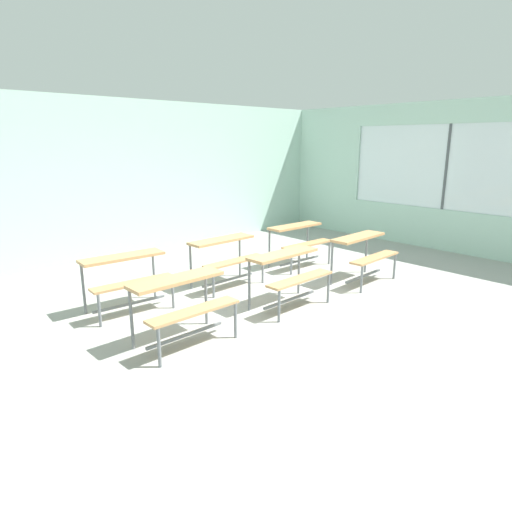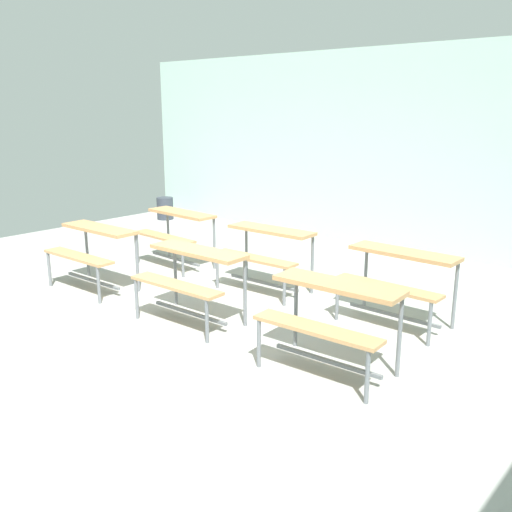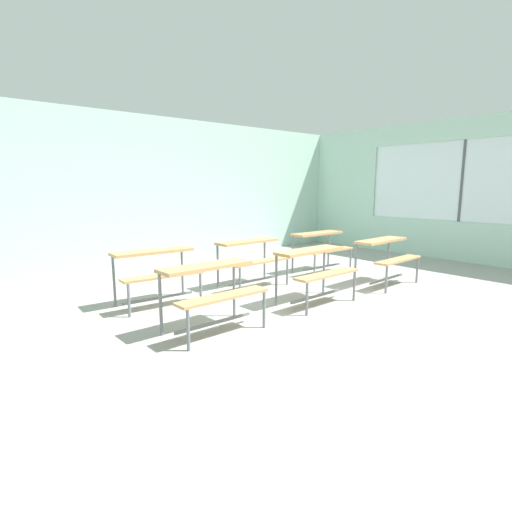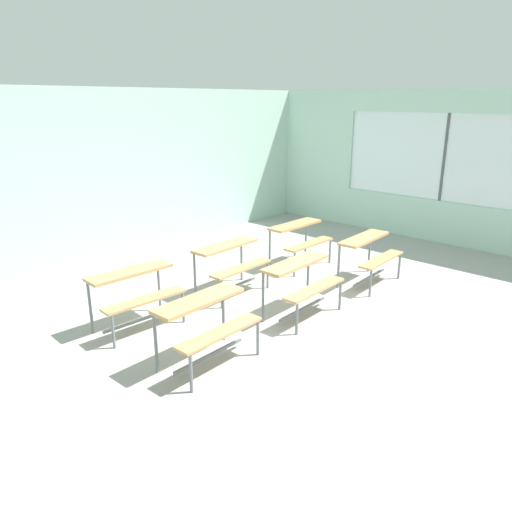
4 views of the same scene
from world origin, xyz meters
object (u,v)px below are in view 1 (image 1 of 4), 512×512
at_px(desk_bench_r1c2, 299,236).
at_px(desk_bench_r1c0, 127,270).
at_px(desk_bench_r0c1, 289,267).
at_px(desk_bench_r1c1, 226,251).
at_px(desk_bench_r0c2, 364,248).
at_px(desk_bench_r0c0, 183,295).

bearing_deg(desk_bench_r1c2, desk_bench_r1c0, -179.74).
bearing_deg(desk_bench_r1c2, desk_bench_r0c1, -140.54).
height_order(desk_bench_r1c1, desk_bench_r1c2, same).
distance_m(desk_bench_r0c1, desk_bench_r1c1, 1.27).
bearing_deg(desk_bench_r0c1, desk_bench_r1c2, 37.14).
bearing_deg(desk_bench_r0c1, desk_bench_r0c2, -2.76).
bearing_deg(desk_bench_r1c2, desk_bench_r1c1, -178.55).
height_order(desk_bench_r0c1, desk_bench_r1c2, same).
height_order(desk_bench_r0c2, desk_bench_r1c0, same).
height_order(desk_bench_r0c1, desk_bench_r1c1, same).
relative_size(desk_bench_r0c0, desk_bench_r0c2, 0.99).
xyz_separation_m(desk_bench_r0c1, desk_bench_r0c2, (1.68, -0.03, 0.00)).
distance_m(desk_bench_r0c1, desk_bench_r1c2, 2.06).
bearing_deg(desk_bench_r1c1, desk_bench_r0c2, -38.22).
bearing_deg(desk_bench_r0c2, desk_bench_r1c1, 140.77).
relative_size(desk_bench_r0c2, desk_bench_r1c1, 1.01).
height_order(desk_bench_r0c2, desk_bench_r1c1, same).
distance_m(desk_bench_r1c0, desk_bench_r1c1, 1.63).
bearing_deg(desk_bench_r0c0, desk_bench_r0c2, -1.76).
bearing_deg(desk_bench_r0c2, desk_bench_r1c0, 155.53).
bearing_deg(desk_bench_r1c0, desk_bench_r0c2, -18.69).
relative_size(desk_bench_r1c1, desk_bench_r1c2, 1.01).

